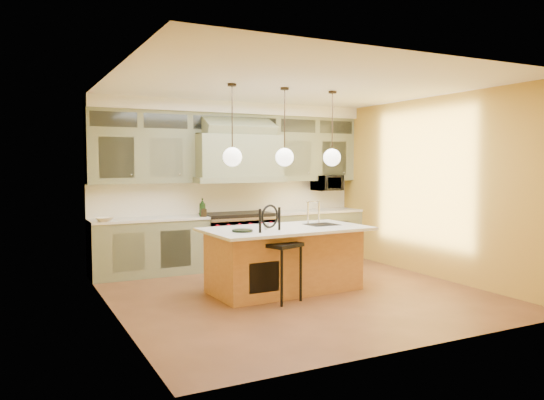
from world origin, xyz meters
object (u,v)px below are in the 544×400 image
range (237,239)px  kitchen_island (285,258)px  counter_stool (279,246)px  microwave (327,183)px

range → kitchen_island: 1.95m
counter_stool → kitchen_island: bearing=32.7°
kitchen_island → counter_stool: bearing=-129.0°
range → counter_stool: counter_stool is taller
range → counter_stool: bearing=-99.9°
microwave → range: bearing=-176.9°
kitchen_island → microwave: size_ratio=4.41×
range → kitchen_island: kitchen_island is taller
range → kitchen_island: size_ratio=0.50×
counter_stool → microwave: microwave is taller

